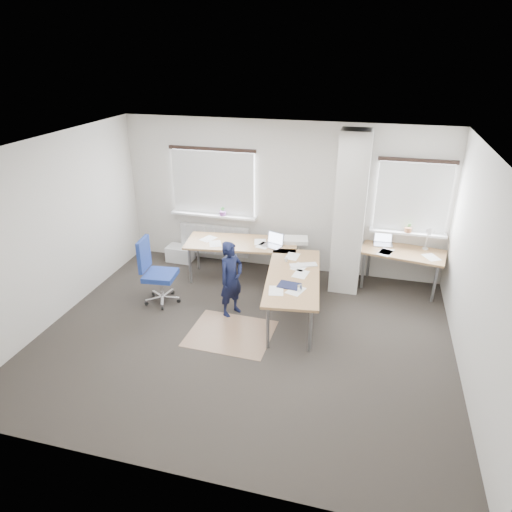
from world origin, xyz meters
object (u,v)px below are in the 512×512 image
(desk_main, at_px, (268,259))
(desk_side, at_px, (403,253))
(task_chair, at_px, (159,285))
(person, at_px, (231,279))

(desk_main, bearing_deg, desk_side, 13.69)
(desk_main, bearing_deg, task_chair, -166.08)
(desk_main, bearing_deg, person, -128.43)
(desk_main, height_order, task_chair, task_chair)
(desk_main, height_order, person, person)
(desk_main, distance_m, desk_side, 2.36)
(desk_side, xyz_separation_m, task_chair, (-3.92, -1.52, -0.37))
(task_chair, relative_size, person, 0.91)
(task_chair, bearing_deg, person, -8.02)
(desk_main, distance_m, person, 0.84)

